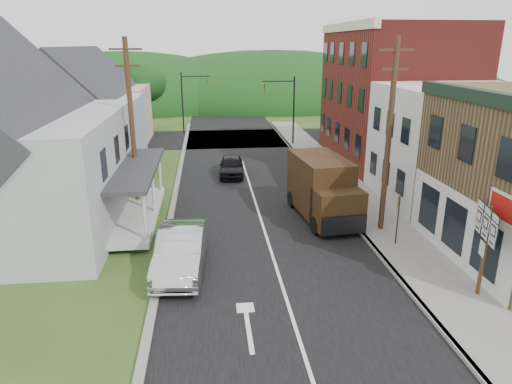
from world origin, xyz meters
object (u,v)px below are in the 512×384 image
object	(u,v)px
delivery_van	(323,189)
warning_sign	(398,212)
silver_sedan	(181,250)
dark_sedan	(232,166)
route_sign_cluster	(485,238)

from	to	relation	value
delivery_van	warning_sign	xyz separation A→B (m)	(2.39, -3.80, 0.07)
silver_sedan	warning_sign	size ratio (longest dim) A/B	2.16
warning_sign	delivery_van	bearing A→B (deg)	143.95
dark_sedan	route_sign_cluster	xyz separation A→B (m)	(7.79, -16.76, 1.63)
delivery_van	route_sign_cluster	xyz separation A→B (m)	(3.57, -8.27, 0.72)
delivery_van	route_sign_cluster	distance (m)	9.03
delivery_van	route_sign_cluster	world-z (taller)	route_sign_cluster
dark_sedan	route_sign_cluster	world-z (taller)	route_sign_cluster
delivery_van	silver_sedan	bearing A→B (deg)	-150.68
delivery_van	dark_sedan	bearing A→B (deg)	110.11
silver_sedan	dark_sedan	size ratio (longest dim) A/B	1.28
route_sign_cluster	warning_sign	distance (m)	4.66
warning_sign	route_sign_cluster	bearing A→B (deg)	-53.48
dark_sedan	route_sign_cluster	size ratio (longest dim) A/B	1.20
delivery_van	warning_sign	world-z (taller)	delivery_van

